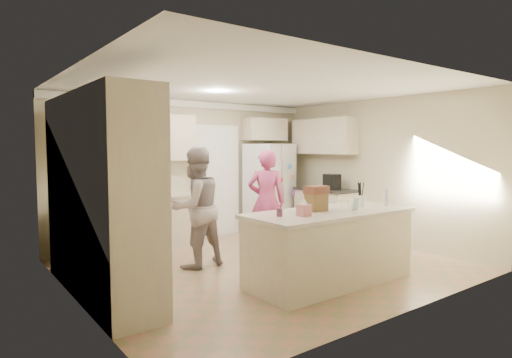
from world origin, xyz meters
TOP-DOWN VIEW (x-y plane):
  - floor at (0.00, 0.00)m, footprint 5.20×4.60m
  - ceiling at (0.00, 0.00)m, footprint 5.20×4.60m
  - wall_back at (0.00, 2.31)m, footprint 5.20×0.02m
  - wall_front at (0.00, -2.31)m, footprint 5.20×0.02m
  - wall_left at (-2.61, 0.00)m, footprint 0.02×4.60m
  - wall_right at (2.61, 0.00)m, footprint 0.02×4.60m
  - crown_back at (0.00, 2.26)m, footprint 5.20×0.08m
  - pantry_bank at (-2.30, 0.20)m, footprint 0.60×2.60m
  - back_base_cab at (-1.15, 2.00)m, footprint 2.20×0.60m
  - back_countertop at (-1.15, 1.99)m, footprint 2.24×0.63m
  - back_upper_cab at (-1.15, 2.12)m, footprint 2.20×0.35m
  - doorway_opening at (0.55, 2.28)m, footprint 0.90×0.06m
  - doorway_casing at (0.55, 2.24)m, footprint 1.02×0.03m
  - wall_frame_upper at (0.02, 2.27)m, footprint 0.15×0.02m
  - wall_frame_lower at (0.02, 2.27)m, footprint 0.15×0.02m
  - refrigerator at (1.64, 1.95)m, footprint 1.05×0.90m
  - fridge_seam at (1.64, 1.59)m, footprint 0.02×0.02m
  - fridge_dispenser at (1.42, 1.58)m, footprint 0.22×0.03m
  - fridge_handle_l at (1.59, 1.58)m, footprint 0.02×0.02m
  - fridge_handle_r at (1.69, 1.58)m, footprint 0.02×0.02m
  - over_fridge_cab at (1.65, 2.12)m, footprint 0.95×0.35m
  - right_base_cab at (2.30, 1.00)m, footprint 0.60×1.20m
  - right_countertop at (2.29, 1.00)m, footprint 0.63×1.24m
  - right_upper_cab at (2.43, 1.20)m, footprint 0.35×1.50m
  - coffee_maker at (2.25, 0.80)m, footprint 0.22×0.28m
  - island_base at (0.20, -1.10)m, footprint 2.20×0.90m
  - island_top at (0.20, -1.10)m, footprint 2.28×0.96m
  - utensil_crock at (0.85, -1.05)m, footprint 0.13×0.13m
  - tissue_box at (-0.35, -1.20)m, footprint 0.13×0.13m
  - tissue_plume at (-0.35, -1.20)m, footprint 0.08×0.08m
  - dollhouse_body at (0.05, -1.00)m, footprint 0.26×0.18m
  - dollhouse_roof at (0.05, -1.00)m, footprint 0.28×0.20m
  - jam_jar at (-0.60, -1.05)m, footprint 0.07×0.07m
  - greeting_card_a at (0.35, -1.30)m, footprint 0.12×0.06m
  - greeting_card_b at (0.50, -1.25)m, footprint 0.12×0.05m
  - water_bottle at (1.15, -1.25)m, footprint 0.07×0.07m
  - shaker_salt at (1.02, -0.88)m, footprint 0.05×0.05m
  - shaker_pepper at (1.09, -0.88)m, footprint 0.05×0.05m
  - teen_boy at (-0.84, 0.54)m, footprint 0.91×0.74m
  - teen_girl at (0.53, 0.64)m, footprint 0.74×0.70m
  - fridge_magnets at (1.64, 1.58)m, footprint 0.76×0.02m

SIDE VIEW (x-z plane):
  - floor at x=0.00m, z-range -0.02..0.00m
  - back_base_cab at x=-1.15m, z-range 0.00..0.88m
  - right_base_cab at x=2.30m, z-range 0.00..0.88m
  - island_base at x=0.20m, z-range 0.00..0.88m
  - teen_girl at x=0.53m, z-range 0.00..1.69m
  - teen_boy at x=-0.84m, z-range 0.00..1.74m
  - back_countertop at x=-1.15m, z-range 0.88..0.92m
  - refrigerator at x=1.64m, z-range 0.00..1.80m
  - fridge_seam at x=1.64m, z-range 0.01..1.79m
  - right_countertop at x=2.29m, z-range 0.88..0.92m
  - island_top at x=0.20m, z-range 0.88..0.93m
  - fridge_magnets at x=1.64m, z-range 0.18..1.62m
  - jam_jar at x=-0.60m, z-range 0.93..1.02m
  - shaker_salt at x=1.02m, z-range 0.93..1.02m
  - shaker_pepper at x=1.09m, z-range 0.93..1.02m
  - tissue_box at x=-0.35m, z-range 0.93..1.07m
  - utensil_crock at x=0.85m, z-range 0.93..1.07m
  - greeting_card_a at x=0.35m, z-range 0.93..1.08m
  - greeting_card_b at x=0.50m, z-range 0.93..1.08m
  - dollhouse_body at x=0.05m, z-range 0.93..1.15m
  - water_bottle at x=1.15m, z-range 0.92..1.17m
  - doorway_opening at x=0.55m, z-range 0.00..2.10m
  - doorway_casing at x=0.55m, z-range -0.06..2.16m
  - fridge_handle_l at x=1.59m, z-range 0.62..1.48m
  - fridge_handle_r at x=1.69m, z-range 0.62..1.48m
  - coffee_maker at x=2.25m, z-range 0.92..1.22m
  - tissue_plume at x=-0.35m, z-range 1.06..1.15m
  - fridge_dispenser at x=1.42m, z-range 0.97..1.32m
  - pantry_bank at x=-2.30m, z-range 0.00..2.35m
  - dollhouse_roof at x=0.05m, z-range 1.15..1.25m
  - wall_frame_lower at x=0.02m, z-range 1.18..1.38m
  - wall_back at x=0.00m, z-range 0.00..2.60m
  - wall_front at x=0.00m, z-range 0.00..2.60m
  - wall_left at x=-2.61m, z-range 0.00..2.60m
  - wall_right at x=2.61m, z-range 0.00..2.60m
  - wall_frame_upper at x=0.02m, z-range 1.45..1.65m
  - back_upper_cab at x=-1.15m, z-range 1.50..2.30m
  - right_upper_cab at x=2.43m, z-range 1.60..2.30m
  - over_fridge_cab at x=1.65m, z-range 1.88..2.33m
  - crown_back at x=0.00m, z-range 2.47..2.59m
  - ceiling at x=0.00m, z-range 2.60..2.62m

